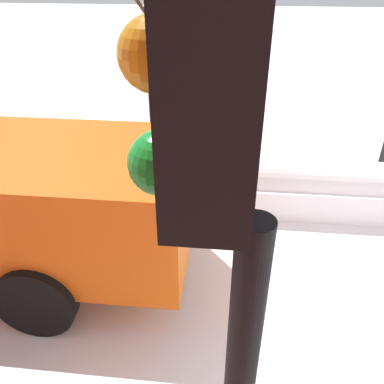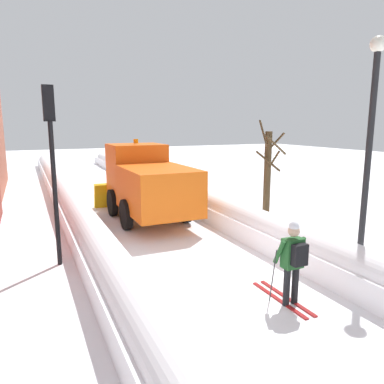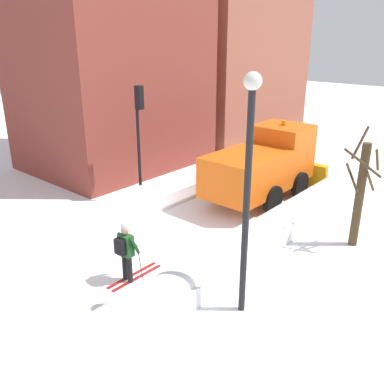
# 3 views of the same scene
# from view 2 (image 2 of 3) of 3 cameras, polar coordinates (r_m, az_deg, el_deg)

# --- Properties ---
(ground_plane) EXTENTS (80.00, 80.00, 0.00)m
(ground_plane) POSITION_cam_2_polar(r_m,az_deg,el_deg) (18.53, -11.34, -1.23)
(ground_plane) COLOR white
(snowbank_left) EXTENTS (1.10, 36.00, 1.08)m
(snowbank_left) POSITION_cam_2_polar(r_m,az_deg,el_deg) (18.04, -19.23, -0.38)
(snowbank_left) COLOR white
(snowbank_left) RESTS_ON ground
(snowbank_right) EXTENTS (1.10, 36.00, 1.06)m
(snowbank_right) POSITION_cam_2_polar(r_m,az_deg,el_deg) (19.16, -4.02, 0.77)
(snowbank_right) COLOR white
(snowbank_right) RESTS_ON ground
(plow_truck) EXTENTS (3.20, 5.98, 3.12)m
(plow_truck) POSITION_cam_2_polar(r_m,az_deg,el_deg) (14.42, -7.09, 1.52)
(plow_truck) COLOR orange
(plow_truck) RESTS_ON ground
(skier) EXTENTS (0.62, 1.80, 1.81)m
(skier) POSITION_cam_2_polar(r_m,az_deg,el_deg) (7.88, 15.45, -10.09)
(skier) COLOR black
(skier) RESTS_ON ground
(traffic_light_pole) EXTENTS (0.28, 0.42, 4.70)m
(traffic_light_pole) POSITION_cam_2_polar(r_m,az_deg,el_deg) (10.09, -21.17, 7.31)
(traffic_light_pole) COLOR black
(traffic_light_pole) RESTS_ON ground
(street_lamp) EXTENTS (0.40, 0.40, 5.84)m
(street_lamp) POSITION_cam_2_polar(r_m,az_deg,el_deg) (10.39, 26.19, 9.05)
(street_lamp) COLOR black
(street_lamp) RESTS_ON ground
(bare_tree_near) EXTENTS (1.25, 1.21, 3.90)m
(bare_tree_near) POSITION_cam_2_polar(r_m,az_deg,el_deg) (14.93, 11.77, 3.16)
(bare_tree_near) COLOR #483621
(bare_tree_near) RESTS_ON ground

